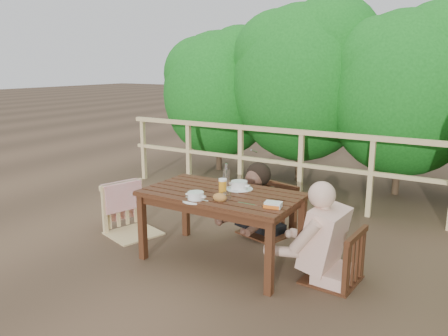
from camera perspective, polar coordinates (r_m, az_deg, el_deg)
The scene contains 16 objects.
ground at distance 4.31m, azimuth -0.35°, elevation -11.85°, with size 60.00×60.00×0.00m, color brown.
table at distance 4.18m, azimuth -0.36°, elevation -7.71°, with size 1.44×0.81×0.67m, color #371D0F.
chair_left at distance 4.86m, azimuth -11.90°, elevation -2.68°, with size 0.52×0.52×1.04m, color tan.
chair_far at distance 4.81m, azimuth 5.62°, elevation -2.73°, with size 0.51×0.51×1.02m, color #371D0F.
chair_right at distance 3.87m, azimuth 14.05°, elevation -7.86°, with size 0.46×0.46×0.92m, color #371D0F.
woman at distance 4.80m, azimuth 5.76°, elevation -1.33°, with size 0.51×0.62×1.26m, color black, non-canonical shape.
diner_right at distance 3.78m, azimuth 14.70°, elevation -4.34°, with size 0.58×0.71×1.43m, color #DBAA95, non-canonical shape.
railing at distance 5.86m, azimuth 9.89°, elevation -0.01°, with size 5.60×0.10×1.01m, color tan.
hedge_row at distance 6.73m, azimuth 17.47°, elevation 13.26°, with size 6.60×1.60×3.80m, color #135916, non-canonical shape.
soup_near at distance 3.86m, azimuth -3.67°, elevation -3.68°, with size 0.24×0.24×0.08m, color white.
soup_far at distance 4.18m, azimuth 1.98°, elevation -2.29°, with size 0.26×0.26×0.09m, color white.
bread_roll at distance 3.82m, azimuth -0.54°, elevation -3.84°, with size 0.13×0.10×0.08m, color #A37835.
beer_glass at distance 4.04m, azimuth -0.17°, elevation -2.41°, with size 0.08×0.08×0.15m, color orange.
bottle at distance 4.14m, azimuth 0.29°, elevation -1.20°, with size 0.06×0.06×0.26m, color white.
tumbler at distance 3.83m, azimuth 0.39°, elevation -3.78°, with size 0.07×0.07×0.08m, color silver.
butter_tub at distance 3.66m, azimuth 6.40°, elevation -4.85°, with size 0.14×0.10×0.06m, color white.
Camera 1 is at (2.04, -3.33, 1.83)m, focal length 35.28 mm.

